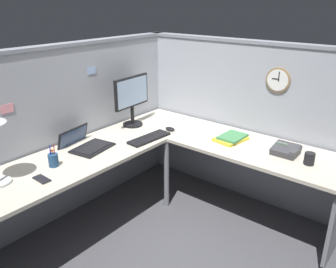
{
  "coord_description": "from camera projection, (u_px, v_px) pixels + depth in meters",
  "views": [
    {
      "loc": [
        -2.14,
        -1.71,
        1.94
      ],
      "look_at": [
        0.06,
        0.06,
        0.82
      ],
      "focal_mm": 36.99,
      "sensor_mm": 36.0,
      "label": 1
    }
  ],
  "objects": [
    {
      "name": "ground_plane",
      "position": [
        169.0,
        218.0,
        3.26
      ],
      "size": [
        6.8,
        6.8,
        0.0
      ],
      "primitive_type": "plane",
      "color": "#47474C"
    },
    {
      "name": "book_stack",
      "position": [
        231.0,
        138.0,
        3.14
      ],
      "size": [
        0.31,
        0.26,
        0.04
      ],
      "color": "yellow",
      "rests_on": "desk"
    },
    {
      "name": "pinned_note_leftmost",
      "position": [
        7.0,
        109.0,
        2.63
      ],
      "size": [
        0.1,
        0.0,
        0.07
      ],
      "primitive_type": "cube",
      "color": "pink"
    },
    {
      "name": "pen_cup",
      "position": [
        53.0,
        160.0,
        2.65
      ],
      "size": [
        0.08,
        0.08,
        0.18
      ],
      "color": "navy",
      "rests_on": "desk"
    },
    {
      "name": "pinned_note_middle",
      "position": [
        92.0,
        71.0,
        3.17
      ],
      "size": [
        0.09,
        0.0,
        0.06
      ],
      "primitive_type": "cube",
      "color": "#99B7E5"
    },
    {
      "name": "laptop",
      "position": [
        84.0,
        144.0,
        3.0
      ],
      "size": [
        0.4,
        0.43,
        0.22
      ],
      "color": "black",
      "rests_on": "desk"
    },
    {
      "name": "coffee_mug",
      "position": [
        309.0,
        159.0,
        2.68
      ],
      "size": [
        0.08,
        0.08,
        0.1
      ],
      "primitive_type": "cylinder",
      "color": "black",
      "rests_on": "desk"
    },
    {
      "name": "desk",
      "position": [
        163.0,
        165.0,
        2.9
      ],
      "size": [
        2.35,
        2.15,
        0.73
      ],
      "color": "beige",
      "rests_on": "ground"
    },
    {
      "name": "cell_phone",
      "position": [
        42.0,
        179.0,
        2.46
      ],
      "size": [
        0.07,
        0.15,
        0.01
      ],
      "primitive_type": "cube",
      "rotation": [
        0.0,
        0.0,
        -0.02
      ],
      "color": "black",
      "rests_on": "desk"
    },
    {
      "name": "monitor",
      "position": [
        132.0,
        97.0,
        3.41
      ],
      "size": [
        0.46,
        0.2,
        0.5
      ],
      "color": "black",
      "rests_on": "desk"
    },
    {
      "name": "cubicle_wall_right",
      "position": [
        244.0,
        121.0,
        3.45
      ],
      "size": [
        0.12,
        2.37,
        1.58
      ],
      "color": "#999EA8",
      "rests_on": "ground"
    },
    {
      "name": "keyboard",
      "position": [
        149.0,
        138.0,
        3.17
      ],
      "size": [
        0.44,
        0.17,
        0.02
      ],
      "primitive_type": "cube",
      "rotation": [
        0.0,
        0.0,
        -0.06
      ],
      "color": "black",
      "rests_on": "desk"
    },
    {
      "name": "cubicle_wall_back",
      "position": [
        72.0,
        130.0,
        3.21
      ],
      "size": [
        2.57,
        0.12,
        1.58
      ],
      "color": "#999EA8",
      "rests_on": "ground"
    },
    {
      "name": "wall_clock",
      "position": [
        278.0,
        80.0,
        3.05
      ],
      "size": [
        0.04,
        0.22,
        0.22
      ],
      "color": "olive"
    },
    {
      "name": "office_phone",
      "position": [
        286.0,
        151.0,
        2.84
      ],
      "size": [
        0.19,
        0.21,
        0.11
      ],
      "color": "#38383D",
      "rests_on": "desk"
    },
    {
      "name": "computer_mouse",
      "position": [
        170.0,
        129.0,
        3.37
      ],
      "size": [
        0.06,
        0.1,
        0.03
      ],
      "primitive_type": "ellipsoid",
      "color": "black",
      "rests_on": "desk"
    }
  ]
}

